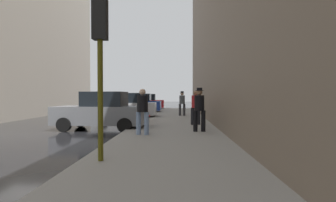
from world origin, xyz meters
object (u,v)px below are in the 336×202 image
at_px(parked_gray_coupe, 102,112).
at_px(parked_silver_sedan, 126,106).
at_px(fire_hydrant, 146,115).
at_px(pedestrian_with_fedora, 199,107).
at_px(traffic_light, 100,44).
at_px(pedestrian_in_red_jacket, 196,106).
at_px(pedestrian_with_beanie, 182,102).
at_px(parked_blue_sedan, 139,104).
at_px(parked_red_hatchback, 146,102).
at_px(pedestrian_in_jeans, 143,109).

bearing_deg(parked_gray_coupe, parked_silver_sedan, 90.00).
distance_m(fire_hydrant, pedestrian_with_fedora, 5.00).
xyz_separation_m(parked_gray_coupe, traffic_light, (1.85, -6.45, 1.91)).
distance_m(parked_gray_coupe, pedestrian_in_red_jacket, 4.58).
xyz_separation_m(parked_gray_coupe, pedestrian_with_fedora, (4.47, -1.60, 0.29)).
height_order(parked_gray_coupe, pedestrian_with_beanie, pedestrian_with_beanie).
bearing_deg(parked_blue_sedan, parked_gray_coupe, -90.00).
bearing_deg(parked_silver_sedan, pedestrian_with_fedora, -59.65).
bearing_deg(parked_silver_sedan, traffic_light, -81.55).
relative_size(parked_gray_coupe, parked_red_hatchback, 1.00).
relative_size(parked_gray_coupe, pedestrian_with_beanie, 2.40).
distance_m(parked_gray_coupe, pedestrian_in_jeans, 3.42).
distance_m(parked_blue_sedan, pedestrian_in_red_jacket, 11.77).
xyz_separation_m(parked_red_hatchback, pedestrian_with_beanie, (3.93, -10.31, 0.29)).
bearing_deg(parked_gray_coupe, traffic_light, -73.97).
xyz_separation_m(parked_blue_sedan, traffic_light, (1.85, -18.22, 1.91)).
bearing_deg(pedestrian_in_red_jacket, traffic_light, -109.75).
height_order(parked_blue_sedan, pedestrian_in_jeans, pedestrian_in_jeans).
xyz_separation_m(traffic_light, pedestrian_in_jeans, (0.42, 3.91, -1.65)).
distance_m(parked_gray_coupe, traffic_light, 6.98).
height_order(traffic_light, pedestrian_in_red_jacket, traffic_light).
distance_m(fire_hydrant, traffic_light, 9.32).
height_order(parked_silver_sedan, pedestrian_with_fedora, pedestrian_with_fedora).
bearing_deg(pedestrian_in_jeans, pedestrian_with_beanie, 80.07).
relative_size(parked_red_hatchback, pedestrian_in_jeans, 2.49).
xyz_separation_m(pedestrian_in_red_jacket, pedestrian_with_fedora, (-0.02, -2.49, 0.03)).
relative_size(parked_gray_coupe, pedestrian_with_fedora, 2.40).
bearing_deg(pedestrian_with_fedora, parked_red_hatchback, 103.37).
height_order(traffic_light, pedestrian_with_beanie, traffic_light).
bearing_deg(pedestrian_with_beanie, pedestrian_with_fedora, -86.34).
distance_m(parked_blue_sedan, pedestrian_with_fedora, 14.10).
relative_size(parked_gray_coupe, parked_blue_sedan, 1.02).
bearing_deg(fire_hydrant, parked_red_hatchback, 97.04).
bearing_deg(pedestrian_in_jeans, parked_red_hatchback, 96.58).
xyz_separation_m(parked_red_hatchback, fire_hydrant, (1.80, -14.61, -0.35)).
bearing_deg(parked_silver_sedan, pedestrian_in_jeans, -75.13).
height_order(parked_blue_sedan, pedestrian_in_red_jacket, pedestrian_in_red_jacket).
xyz_separation_m(parked_gray_coupe, pedestrian_in_red_jacket, (4.49, 0.89, 0.26)).
bearing_deg(pedestrian_with_beanie, pedestrian_in_jeans, -99.93).
bearing_deg(parked_red_hatchback, pedestrian_in_red_jacket, -74.60).
bearing_deg(pedestrian_in_red_jacket, pedestrian_in_jeans, -122.82).
relative_size(traffic_light, pedestrian_with_beanie, 2.03).
height_order(parked_red_hatchback, fire_hydrant, parked_red_hatchback).
bearing_deg(pedestrian_with_fedora, traffic_light, -118.34).
bearing_deg(parked_red_hatchback, parked_blue_sedan, -90.00).
height_order(fire_hydrant, pedestrian_in_jeans, pedestrian_in_jeans).
bearing_deg(pedestrian_in_jeans, parked_gray_coupe, 131.82).
relative_size(parked_silver_sedan, pedestrian_with_beanie, 2.38).
bearing_deg(fire_hydrant, parked_silver_sedan, 117.64).
relative_size(parked_red_hatchback, traffic_light, 1.18).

